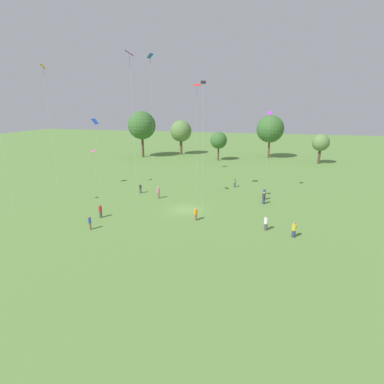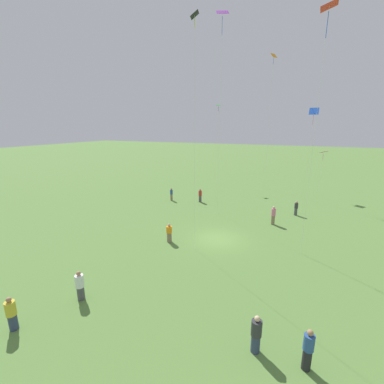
{
  "view_description": "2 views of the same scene",
  "coord_description": "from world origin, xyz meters",
  "px_view_note": "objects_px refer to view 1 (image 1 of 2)",
  "views": [
    {
      "loc": [
        10.24,
        -37.47,
        13.83
      ],
      "look_at": [
        1.22,
        -1.35,
        2.98
      ],
      "focal_mm": 28.0,
      "sensor_mm": 36.0,
      "label": 1
    },
    {
      "loc": [
        19.72,
        6.23,
        9.49
      ],
      "look_at": [
        0.8,
        -2.08,
        4.17
      ],
      "focal_mm": 24.0,
      "sensor_mm": 36.0,
      "label": 2
    }
  ],
  "objects_px": {
    "person_3": "(140,188)",
    "kite_5": "(130,61)",
    "kite_3": "(269,119)",
    "person_7": "(294,230)",
    "kite_9": "(203,97)",
    "kite_8": "(95,123)",
    "person_1": "(90,223)",
    "kite_2": "(197,90)",
    "person_4": "(266,223)",
    "person_5": "(235,183)",
    "person_9": "(158,193)",
    "person_2": "(100,211)",
    "kite_1": "(93,152)",
    "kite_0": "(150,63)",
    "person_6": "(195,214)",
    "kite_6": "(44,76)",
    "person_0": "(264,194)",
    "person_8": "(264,198)"
  },
  "relations": [
    {
      "from": "person_3",
      "to": "kite_5",
      "type": "relative_size",
      "value": 0.08
    },
    {
      "from": "kite_3",
      "to": "person_7",
      "type": "bearing_deg",
      "value": 1.46
    },
    {
      "from": "kite_5",
      "to": "kite_9",
      "type": "relative_size",
      "value": 1.21
    },
    {
      "from": "kite_8",
      "to": "person_1",
      "type": "bearing_deg",
      "value": -105.32
    },
    {
      "from": "kite_2",
      "to": "person_4",
      "type": "bearing_deg",
      "value": 1.11
    },
    {
      "from": "person_5",
      "to": "person_9",
      "type": "xyz_separation_m",
      "value": [
        -10.68,
        -9.48,
        0.12
      ]
    },
    {
      "from": "person_2",
      "to": "kite_1",
      "type": "relative_size",
      "value": 0.27
    },
    {
      "from": "kite_5",
      "to": "kite_0",
      "type": "bearing_deg",
      "value": 35.27
    },
    {
      "from": "person_2",
      "to": "person_3",
      "type": "bearing_deg",
      "value": -129.01
    },
    {
      "from": "person_1",
      "to": "person_6",
      "type": "height_order",
      "value": "person_1"
    },
    {
      "from": "person_5",
      "to": "person_7",
      "type": "bearing_deg",
      "value": -11.11
    },
    {
      "from": "kite_1",
      "to": "kite_3",
      "type": "distance_m",
      "value": 29.86
    },
    {
      "from": "person_2",
      "to": "kite_2",
      "type": "relative_size",
      "value": 0.1
    },
    {
      "from": "kite_3",
      "to": "kite_8",
      "type": "bearing_deg",
      "value": -93.24
    },
    {
      "from": "person_7",
      "to": "kite_6",
      "type": "bearing_deg",
      "value": 173.22
    },
    {
      "from": "kite_6",
      "to": "kite_9",
      "type": "relative_size",
      "value": 1.16
    },
    {
      "from": "person_0",
      "to": "person_7",
      "type": "bearing_deg",
      "value": -39.37
    },
    {
      "from": "person_2",
      "to": "person_1",
      "type": "bearing_deg",
      "value": 65.97
    },
    {
      "from": "person_5",
      "to": "kite_0",
      "type": "distance_m",
      "value": 25.47
    },
    {
      "from": "person_7",
      "to": "kite_8",
      "type": "distance_m",
      "value": 34.63
    },
    {
      "from": "kite_6",
      "to": "kite_2",
      "type": "bearing_deg",
      "value": -84.76
    },
    {
      "from": "person_6",
      "to": "kite_5",
      "type": "height_order",
      "value": "kite_5"
    },
    {
      "from": "person_9",
      "to": "kite_2",
      "type": "xyz_separation_m",
      "value": [
        5.37,
        2.72,
        14.91
      ]
    },
    {
      "from": "person_0",
      "to": "person_3",
      "type": "height_order",
      "value": "person_0"
    },
    {
      "from": "person_1",
      "to": "kite_2",
      "type": "height_order",
      "value": "kite_2"
    },
    {
      "from": "kite_5",
      "to": "person_0",
      "type": "bearing_deg",
      "value": -39.28
    },
    {
      "from": "person_9",
      "to": "kite_2",
      "type": "height_order",
      "value": "kite_2"
    },
    {
      "from": "person_5",
      "to": "kite_8",
      "type": "bearing_deg",
      "value": -108.08
    },
    {
      "from": "person_7",
      "to": "kite_1",
      "type": "height_order",
      "value": "kite_1"
    },
    {
      "from": "person_9",
      "to": "kite_6",
      "type": "relative_size",
      "value": 0.1
    },
    {
      "from": "kite_1",
      "to": "kite_9",
      "type": "bearing_deg",
      "value": 53.89
    },
    {
      "from": "person_6",
      "to": "kite_3",
      "type": "bearing_deg",
      "value": -108.74
    },
    {
      "from": "person_4",
      "to": "kite_8",
      "type": "bearing_deg",
      "value": -17.72
    },
    {
      "from": "kite_0",
      "to": "person_8",
      "type": "bearing_deg",
      "value": 124.15
    },
    {
      "from": "kite_9",
      "to": "person_8",
      "type": "bearing_deg",
      "value": 69.14
    },
    {
      "from": "person_4",
      "to": "kite_3",
      "type": "height_order",
      "value": "kite_3"
    },
    {
      "from": "kite_9",
      "to": "person_9",
      "type": "bearing_deg",
      "value": 177.91
    },
    {
      "from": "kite_1",
      "to": "kite_0",
      "type": "bearing_deg",
      "value": 116.49
    },
    {
      "from": "kite_1",
      "to": "person_2",
      "type": "bearing_deg",
      "value": 21.18
    },
    {
      "from": "kite_6",
      "to": "person_3",
      "type": "bearing_deg",
      "value": -76.78
    },
    {
      "from": "person_0",
      "to": "kite_5",
      "type": "relative_size",
      "value": 0.09
    },
    {
      "from": "person_1",
      "to": "person_2",
      "type": "distance_m",
      "value": 3.82
    },
    {
      "from": "person_8",
      "to": "kite_8",
      "type": "distance_m",
      "value": 29.13
    },
    {
      "from": "kite_3",
      "to": "kite_8",
      "type": "relative_size",
      "value": 1.1
    },
    {
      "from": "person_2",
      "to": "kite_6",
      "type": "xyz_separation_m",
      "value": [
        -11.01,
        6.46,
        16.86
      ]
    },
    {
      "from": "person_3",
      "to": "person_7",
      "type": "xyz_separation_m",
      "value": [
        22.96,
        -11.7,
        0.06
      ]
    },
    {
      "from": "kite_5",
      "to": "kite_8",
      "type": "height_order",
      "value": "kite_5"
    },
    {
      "from": "person_4",
      "to": "kite_2",
      "type": "distance_m",
      "value": 21.62
    },
    {
      "from": "person_5",
      "to": "person_2",
      "type": "bearing_deg",
      "value": -73.16
    },
    {
      "from": "person_6",
      "to": "kite_9",
      "type": "height_order",
      "value": "kite_9"
    }
  ]
}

